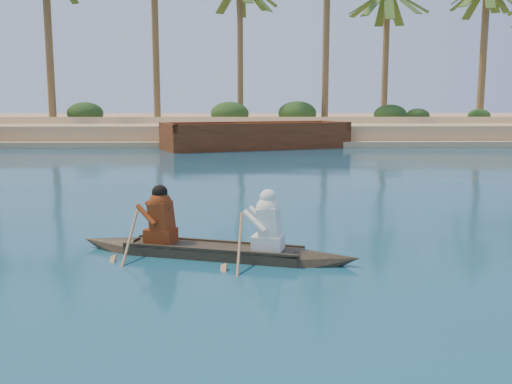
{
  "coord_description": "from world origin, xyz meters",
  "views": [
    {
      "loc": [
        4.24,
        -13.03,
        2.72
      ],
      "look_at": [
        4.47,
        -2.35,
        1.06
      ],
      "focal_mm": 40.0,
      "sensor_mm": 36.0,
      "label": 1
    }
  ],
  "objects": [
    {
      "name": "ground",
      "position": [
        0.0,
        0.0,
        0.0
      ],
      "size": [
        160.0,
        160.0,
        0.0
      ],
      "primitive_type": "plane",
      "color": "#0C3150",
      "rests_on": "ground"
    },
    {
      "name": "sandy_embankment",
      "position": [
        0.0,
        46.89,
        0.53
      ],
      "size": [
        150.0,
        51.0,
        1.5
      ],
      "color": "tan",
      "rests_on": "ground"
    },
    {
      "name": "palm_grove",
      "position": [
        0.0,
        35.0,
        8.0
      ],
      "size": [
        110.0,
        14.0,
        16.0
      ],
      "primitive_type": null,
      "color": "#394E1B",
      "rests_on": "ground"
    },
    {
      "name": "shrub_cluster",
      "position": [
        0.0,
        31.5,
        1.2
      ],
      "size": [
        100.0,
        6.0,
        2.4
      ],
      "primitive_type": null,
      "color": "#203A15",
      "rests_on": "ground"
    },
    {
      "name": "canoe",
      "position": [
        3.68,
        -3.06,
        0.28
      ],
      "size": [
        5.23,
        2.18,
        1.45
      ],
      "rotation": [
        0.0,
        0.0,
        -0.29
      ],
      "color": "#3F3522",
      "rests_on": "ground"
    },
    {
      "name": "barge_mid",
      "position": [
        5.0,
        22.0,
        0.65
      ],
      "size": [
        11.8,
        7.38,
        1.87
      ],
      "rotation": [
        0.0,
        0.0,
        0.35
      ],
      "color": "maroon",
      "rests_on": "ground"
    }
  ]
}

